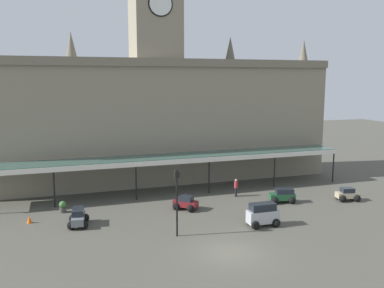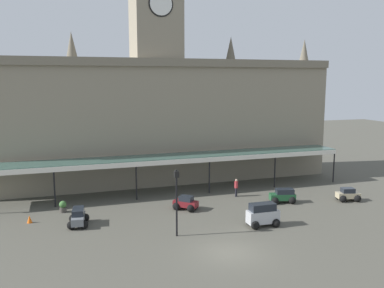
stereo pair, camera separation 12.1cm
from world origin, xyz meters
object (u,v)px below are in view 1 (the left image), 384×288
(car_green_estate, at_px, (283,196))
(car_silver_van, at_px, (263,216))
(pedestrian_crossing_forecourt, at_px, (236,187))
(victorian_lamppost, at_px, (177,195))
(planter_by_canopy, at_px, (63,207))
(car_maroon_sedan, at_px, (186,204))
(car_grey_estate, at_px, (78,218))
(car_beige_sedan, at_px, (348,195))
(traffic_cone, at_px, (29,219))

(car_green_estate, bearing_deg, car_silver_van, -133.19)
(pedestrian_crossing_forecourt, bearing_deg, victorian_lamppost, -135.77)
(car_silver_van, distance_m, planter_by_canopy, 16.35)
(victorian_lamppost, bearing_deg, car_maroon_sedan, 66.91)
(car_silver_van, distance_m, victorian_lamppost, 7.02)
(car_green_estate, relative_size, car_grey_estate, 1.03)
(car_green_estate, height_order, car_silver_van, car_silver_van)
(car_maroon_sedan, bearing_deg, car_silver_van, -51.93)
(car_beige_sedan, xyz_separation_m, traffic_cone, (-27.14, 2.66, -0.22))
(car_beige_sedan, bearing_deg, car_grey_estate, 177.70)
(car_grey_estate, height_order, victorian_lamppost, victorian_lamppost)
(car_maroon_sedan, height_order, car_grey_estate, car_grey_estate)
(car_silver_van, relative_size, planter_by_canopy, 2.51)
(car_beige_sedan, bearing_deg, pedestrian_crossing_forecourt, 154.20)
(car_green_estate, xyz_separation_m, planter_by_canopy, (-18.73, 3.24, -0.07))
(car_maroon_sedan, distance_m, pedestrian_crossing_forecourt, 6.13)
(victorian_lamppost, height_order, traffic_cone, victorian_lamppost)
(car_beige_sedan, bearing_deg, car_silver_van, -161.58)
(car_silver_van, bearing_deg, planter_by_canopy, 150.65)
(victorian_lamppost, bearing_deg, car_green_estate, 22.83)
(car_beige_sedan, bearing_deg, victorian_lamppost, -168.78)
(traffic_cone, bearing_deg, car_beige_sedan, -5.60)
(pedestrian_crossing_forecourt, bearing_deg, car_beige_sedan, -25.80)
(car_maroon_sedan, distance_m, victorian_lamppost, 6.44)
(car_grey_estate, bearing_deg, planter_by_canopy, 106.78)
(traffic_cone, height_order, planter_by_canopy, planter_by_canopy)
(car_green_estate, xyz_separation_m, victorian_lamppost, (-11.15, -4.69, 2.43))
(car_silver_van, xyz_separation_m, planter_by_canopy, (-14.25, 8.01, -0.32))
(traffic_cone, relative_size, planter_by_canopy, 0.60)
(car_beige_sedan, bearing_deg, car_green_estate, 167.58)
(car_beige_sedan, xyz_separation_m, planter_by_canopy, (-24.66, 4.54, -0.01))
(car_grey_estate, relative_size, car_beige_sedan, 1.07)
(car_green_estate, distance_m, car_silver_van, 6.55)
(car_silver_van, relative_size, victorian_lamppost, 0.50)
(car_maroon_sedan, xyz_separation_m, victorian_lamppost, (-2.33, -5.46, 2.50))
(traffic_cone, bearing_deg, planter_by_canopy, 37.17)
(car_green_estate, relative_size, victorian_lamppost, 0.50)
(pedestrian_crossing_forecourt, distance_m, traffic_cone, 18.14)
(car_green_estate, distance_m, traffic_cone, 21.25)
(victorian_lamppost, bearing_deg, car_grey_estate, 146.25)
(victorian_lamppost, distance_m, planter_by_canopy, 11.25)
(car_silver_van, bearing_deg, pedestrian_crossing_forecourt, 80.46)
(car_maroon_sedan, height_order, traffic_cone, car_maroon_sedan)
(pedestrian_crossing_forecourt, bearing_deg, planter_by_canopy, 179.45)
(planter_by_canopy, bearing_deg, car_grey_estate, -73.22)
(pedestrian_crossing_forecourt, relative_size, victorian_lamppost, 0.35)
(car_grey_estate, height_order, pedestrian_crossing_forecourt, pedestrian_crossing_forecourt)
(car_green_estate, bearing_deg, planter_by_canopy, 170.20)
(car_maroon_sedan, height_order, victorian_lamppost, victorian_lamppost)
(car_green_estate, height_order, planter_by_canopy, car_green_estate)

